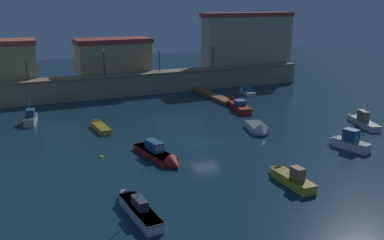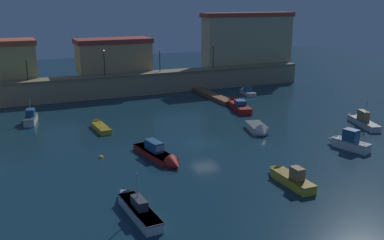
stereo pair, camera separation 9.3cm
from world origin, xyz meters
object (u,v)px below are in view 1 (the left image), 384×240
quay_lamp_2 (159,57)px  quay_lamp_3 (213,52)px  moored_boat_1 (348,142)px  moored_boat_2 (288,177)px  moored_boat_3 (160,155)px  moored_boat_6 (259,129)px  moored_boat_11 (99,126)px  moored_boat_4 (246,91)px  quay_lamp_1 (104,58)px  moored_boat_7 (136,206)px  moored_boat_8 (237,105)px  moored_boat_10 (360,120)px  quay_lamp_0 (26,65)px  mooring_buoy_1 (101,158)px  moored_boat_9 (31,117)px

quay_lamp_2 → quay_lamp_3: 8.94m
moored_boat_1 → moored_boat_2: bearing=99.4°
quay_lamp_2 → moored_boat_3: size_ratio=0.45×
moored_boat_6 → moored_boat_11: bearing=-104.7°
moored_boat_4 → quay_lamp_1: bearing=82.7°
moored_boat_7 → moored_boat_4: bearing=-44.7°
moored_boat_7 → moored_boat_8: moored_boat_7 is taller
moored_boat_11 → quay_lamp_2: bearing=-42.6°
quay_lamp_1 → moored_boat_10: (22.98, -26.07, -5.10)m
moored_boat_4 → moored_boat_10: bearing=-160.6°
quay_lamp_2 → moored_boat_10: quay_lamp_2 is taller
quay_lamp_3 → moored_boat_1: size_ratio=0.82×
quay_lamp_1 → quay_lamp_2: quay_lamp_1 is taller
moored_boat_6 → moored_boat_7: (-17.32, -12.35, 0.07)m
moored_boat_2 → moored_boat_8: bearing=-19.9°
moored_boat_6 → moored_boat_7: 21.27m
moored_boat_2 → moored_boat_3: moored_boat_2 is taller
quay_lamp_0 → moored_boat_11: (5.91, -15.78, -4.96)m
quay_lamp_1 → moored_boat_7: size_ratio=0.54×
moored_boat_8 → moored_boat_11: moored_boat_8 is taller
quay_lamp_1 → moored_boat_3: size_ratio=0.51×
quay_lamp_2 → moored_boat_1: bearing=-77.3°
quay_lamp_3 → moored_boat_10: 27.17m
moored_boat_8 → quay_lamp_2: bearing=34.1°
moored_boat_1 → moored_boat_7: 22.67m
quay_lamp_1 → moored_boat_11: size_ratio=0.69×
quay_lamp_3 → moored_boat_10: bearing=-77.7°
moored_boat_4 → moored_boat_10: (3.20, -19.82, 0.13)m
moored_boat_1 → mooring_buoy_1: (-21.97, 6.91, -0.66)m
moored_boat_9 → quay_lamp_2: bearing=-51.3°
moored_boat_1 → moored_boat_10: moored_boat_10 is taller
moored_boat_3 → moored_boat_10: 24.74m
moored_boat_2 → moored_boat_10: bearing=-58.6°
moored_boat_2 → quay_lamp_0: bearing=24.0°
quay_lamp_2 → moored_boat_7: quay_lamp_2 is taller
quay_lamp_2 → moored_boat_8: (5.58, -13.85, -4.91)m
quay_lamp_2 → quay_lamp_3: size_ratio=0.87×
quay_lamp_3 → moored_boat_4: bearing=-68.5°
mooring_buoy_1 → moored_boat_2: bearing=-43.5°
moored_boat_6 → moored_boat_7: moored_boat_7 is taller
quay_lamp_0 → quay_lamp_2: bearing=-0.0°
moored_boat_3 → moored_boat_6: moored_boat_3 is taller
quay_lamp_1 → moored_boat_4: bearing=-17.5°
quay_lamp_3 → quay_lamp_0: bearing=180.0°
quay_lamp_2 → moored_boat_2: (-2.79, -36.52, -4.90)m
quay_lamp_0 → moored_boat_10: size_ratio=0.45×
quay_lamp_2 → mooring_buoy_1: size_ratio=7.39×
quay_lamp_3 → moored_boat_4: size_ratio=0.82×
moored_boat_7 → moored_boat_8: 30.65m
moored_boat_1 → moored_boat_4: size_ratio=1.00×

